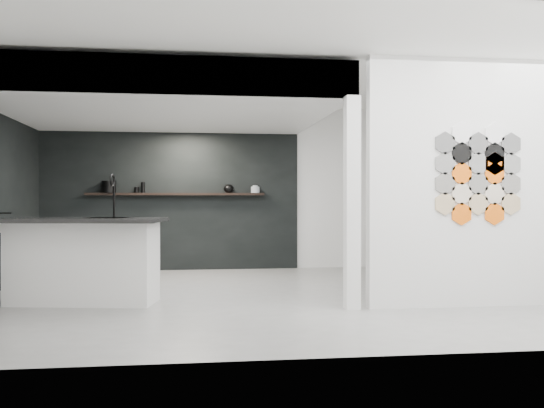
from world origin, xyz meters
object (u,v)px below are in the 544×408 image
at_px(glass_bowl, 255,190).
at_px(partition_panel, 472,183).
at_px(wall_basin, 15,227).
at_px(stockpot, 109,187).
at_px(kettle, 229,189).
at_px(utensil_cup, 137,190).
at_px(bottle_dark, 143,187).
at_px(kitchen_island, 83,259).
at_px(glass_vase, 255,189).

bearing_deg(glass_bowl, partition_panel, -61.77).
bearing_deg(wall_basin, stockpot, 65.77).
height_order(wall_basin, kettle, kettle).
height_order(glass_bowl, utensil_cup, glass_bowl).
relative_size(stockpot, utensil_cup, 2.47).
height_order(partition_panel, wall_basin, partition_panel).
bearing_deg(glass_bowl, stockpot, 180.00).
relative_size(wall_basin, glass_bowl, 4.01).
height_order(glass_bowl, bottle_dark, bottle_dark).
bearing_deg(stockpot, kitchen_island, -87.77).
bearing_deg(kettle, stockpot, -159.66).
bearing_deg(wall_basin, glass_bowl, 31.35).
bearing_deg(bottle_dark, kitchen_island, -98.06).
relative_size(partition_panel, glass_vase, 21.94).
distance_m(stockpot, glass_bowl, 2.46).
xyz_separation_m(glass_vase, utensil_cup, (-2.01, 0.00, -0.02)).
height_order(kitchen_island, bottle_dark, kitchen_island).
bearing_deg(stockpot, wall_basin, -114.23).
height_order(kettle, glass_vase, kettle).
height_order(kitchen_island, utensil_cup, kitchen_island).
xyz_separation_m(partition_panel, bottle_dark, (-3.97, 3.87, 0.01)).
bearing_deg(partition_panel, bottle_dark, 135.79).
bearing_deg(utensil_cup, glass_vase, 0.00).
bearing_deg(kettle, bottle_dark, -159.66).
distance_m(stockpot, utensil_cup, 0.46).
relative_size(glass_bowl, utensil_cup, 1.54).
bearing_deg(partition_panel, kitchen_island, 170.37).
bearing_deg(glass_vase, kettle, 180.00).
relative_size(kitchen_island, utensil_cup, 20.59).
height_order(stockpot, kettle, stockpot).
height_order(glass_vase, utensil_cup, glass_vase).
bearing_deg(glass_bowl, kettle, 180.00).
distance_m(stockpot, bottle_dark, 0.56).
distance_m(glass_bowl, glass_vase, 0.01).
xyz_separation_m(kettle, utensil_cup, (-1.55, 0.00, -0.02)).
bearing_deg(kitchen_island, partition_panel, 1.15).
height_order(wall_basin, bottle_dark, bottle_dark).
bearing_deg(partition_panel, wall_basin, 161.77).
relative_size(partition_panel, stockpot, 11.65).
distance_m(kettle, glass_vase, 0.46).
bearing_deg(stockpot, bottle_dark, 0.00).
distance_m(wall_basin, stockpot, 2.33).
distance_m(stockpot, glass_vase, 2.46).
height_order(wall_basin, utensil_cup, utensil_cup).
distance_m(wall_basin, glass_vase, 4.01).
relative_size(kitchen_island, glass_bowl, 13.37).
xyz_separation_m(partition_panel, wall_basin, (-5.46, 1.80, -0.55)).
bearing_deg(stockpot, glass_vase, 0.00).
height_order(partition_panel, kettle, partition_panel).
bearing_deg(glass_vase, kitchen_island, -126.90).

